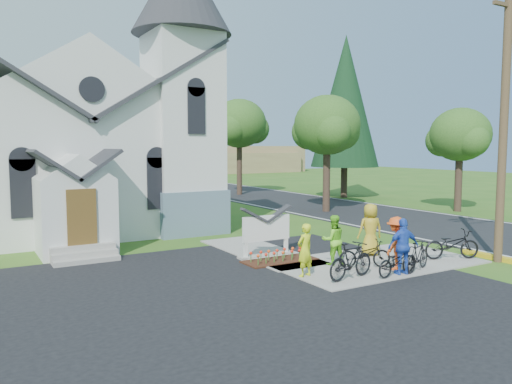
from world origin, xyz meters
TOP-DOWN VIEW (x-y plane):
  - ground at (0.00, 0.00)m, footprint 120.00×120.00m
  - parking_lot at (-7.00, -2.00)m, footprint 20.00×16.00m
  - road at (10.00, 15.00)m, footprint 8.00×90.00m
  - sidewalk at (1.50, 0.50)m, footprint 7.00×4.00m
  - church at (-5.48, 12.48)m, footprint 12.35×12.00m
  - church_sign at (-1.20, 3.20)m, footprint 2.20×0.40m
  - flower_bed at (-1.20, 2.30)m, footprint 2.60×1.10m
  - utility_pole at (5.36, -1.50)m, footprint 3.45×0.28m
  - tree_road_near at (8.50, 12.00)m, footprint 4.00×4.00m
  - tree_road_mid at (9.00, 24.00)m, footprint 4.40×4.40m
  - tree_road_far at (15.50, 8.00)m, footprint 3.60×3.60m
  - conifer at (15.00, 18.00)m, footprint 5.20×5.20m
  - distant_hills at (3.36, 56.33)m, footprint 61.00×10.00m
  - cyclist_0 at (-1.70, 0.16)m, footprint 0.66×0.51m
  - bike_0 at (0.60, 0.04)m, footprint 1.82×1.22m
  - cyclist_1 at (0.00, 0.91)m, footprint 0.95×0.83m
  - bike_1 at (-0.71, -0.79)m, footprint 1.92×0.80m
  - cyclist_2 at (1.04, -1.17)m, footprint 1.09×0.66m
  - bike_2 at (0.76, -1.20)m, footprint 1.74×0.77m
  - cyclist_3 at (1.31, -0.61)m, footprint 1.25×1.00m
  - bike_3 at (1.77, -1.11)m, footprint 1.64×0.96m
  - cyclist_4 at (2.05, 1.34)m, footprint 1.06×0.84m
  - bike_4 at (4.09, -0.55)m, footprint 2.08×1.40m

SIDE VIEW (x-z plane):
  - ground at x=0.00m, z-range 0.00..0.00m
  - parking_lot at x=-7.00m, z-range 0.00..0.02m
  - road at x=10.00m, z-range 0.00..0.02m
  - sidewalk at x=1.50m, z-range 0.00..0.05m
  - flower_bed at x=-1.20m, z-range 0.00..0.07m
  - bike_2 at x=0.76m, z-range 0.05..0.93m
  - bike_0 at x=0.60m, z-range 0.05..0.96m
  - bike_3 at x=1.77m, z-range 0.05..1.00m
  - bike_4 at x=4.09m, z-range 0.05..1.08m
  - bike_1 at x=-0.71m, z-range 0.05..1.17m
  - cyclist_0 at x=-1.70m, z-range 0.05..1.67m
  - cyclist_1 at x=0.00m, z-range 0.05..1.71m
  - cyclist_3 at x=1.31m, z-range 0.05..1.75m
  - cyclist_2 at x=1.04m, z-range 0.05..1.79m
  - cyclist_4 at x=2.05m, z-range 0.05..1.93m
  - church_sign at x=-1.20m, z-range 0.18..1.88m
  - distant_hills at x=3.36m, z-range -0.63..4.97m
  - tree_road_far at x=15.50m, z-range 1.48..7.78m
  - tree_road_near at x=8.50m, z-range 1.68..8.73m
  - church at x=-5.48m, z-range -1.25..11.75m
  - utility_pole at x=5.36m, z-range 0.40..10.40m
  - tree_road_mid at x=9.00m, z-range 1.88..9.68m
  - conifer at x=15.00m, z-range 1.19..13.59m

